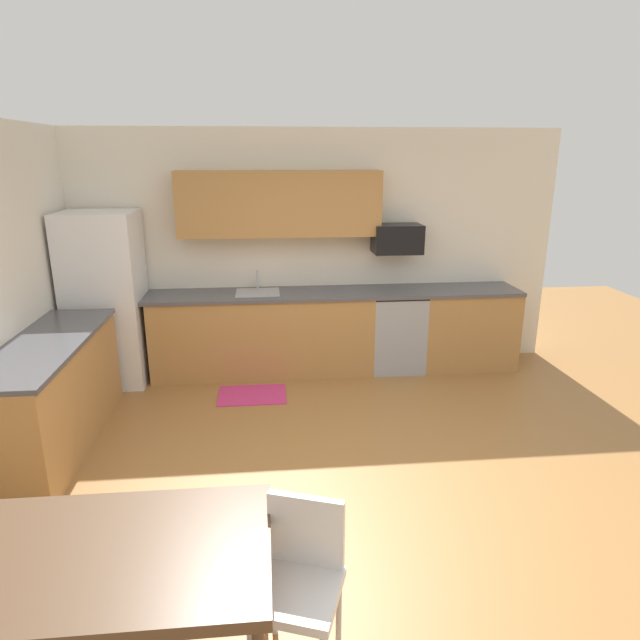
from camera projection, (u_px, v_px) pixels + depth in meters
name	position (u px, v px, depth m)	size (l,w,h in m)	color
ground_plane	(333.00, 481.00, 4.24)	(12.00, 12.00, 0.00)	#9E6B38
wall_back	(306.00, 250.00, 6.38)	(5.80, 0.10, 2.70)	silver
cabinet_run_back	(263.00, 335.00, 6.25)	(2.46, 0.60, 0.90)	#AD7A42
cabinet_run_back_right	(466.00, 328.00, 6.48)	(1.09, 0.60, 0.90)	#AD7A42
cabinet_run_left	(52.00, 397.00, 4.66)	(0.60, 2.00, 0.90)	#AD7A42
countertop_back	(309.00, 293.00, 6.17)	(4.80, 0.64, 0.04)	#4C4C51
countertop_left	(44.00, 344.00, 4.52)	(0.64, 2.00, 0.04)	#4C4C51
upper_cabinets_back	(280.00, 204.00, 5.98)	(2.20, 0.34, 0.70)	#AD7A42
refrigerator	(106.00, 299.00, 5.88)	(0.76, 0.70, 1.86)	white
oven_range	(395.00, 330.00, 6.40)	(0.60, 0.60, 0.91)	#999BA0
microwave	(397.00, 239.00, 6.19)	(0.54, 0.36, 0.32)	black
sink_basin	(258.00, 298.00, 6.12)	(0.48, 0.40, 0.14)	#A5A8AD
sink_faucet	(258.00, 281.00, 6.25)	(0.02, 0.02, 0.24)	#B2B5BA
dining_table	(114.00, 562.00, 2.45)	(1.40, 0.90, 0.74)	brown
chair_near_table	(300.00, 573.00, 2.62)	(0.51, 0.51, 0.85)	white
floor_mat	(252.00, 395.00, 5.75)	(0.70, 0.50, 0.01)	#CC3372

